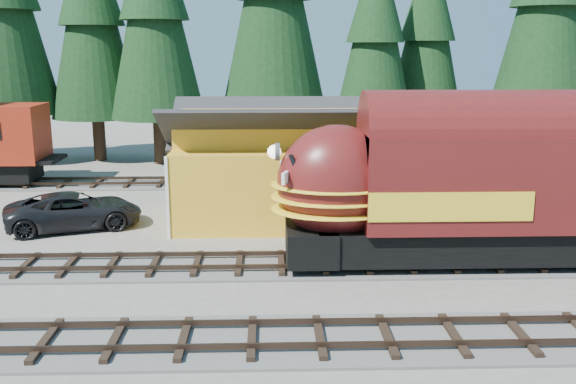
{
  "coord_description": "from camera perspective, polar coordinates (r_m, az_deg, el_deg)",
  "views": [
    {
      "loc": [
        -1.93,
        -17.69,
        7.67
      ],
      "look_at": [
        -1.26,
        4.0,
        2.72
      ],
      "focal_mm": 40.0,
      "sensor_mm": 36.0,
      "label": 1
    }
  ],
  "objects": [
    {
      "name": "ground",
      "position": [
        19.38,
        4.15,
        -10.5
      ],
      "size": [
        120.0,
        120.0,
        0.0
      ],
      "primitive_type": "plane",
      "color": "#6B665B",
      "rests_on": "ground"
    },
    {
      "name": "track_spur",
      "position": [
        37.37,
        -14.21,
        0.71
      ],
      "size": [
        32.0,
        3.2,
        0.33
      ],
      "color": "#4C4947",
      "rests_on": "ground"
    },
    {
      "name": "depot",
      "position": [
        28.64,
        2.11,
        3.39
      ],
      "size": [
        12.8,
        7.0,
        5.3
      ],
      "color": "orange",
      "rests_on": "ground"
    },
    {
      "name": "conifer_backdrop",
      "position": [
        42.69,
        11.54,
        15.83
      ],
      "size": [
        80.44,
        23.67,
        16.95
      ],
      "color": "black",
      "rests_on": "ground"
    },
    {
      "name": "locomotive",
      "position": [
        23.8,
        19.12,
        0.17
      ],
      "size": [
        17.39,
        3.46,
        4.73
      ],
      "color": "black",
      "rests_on": "ground"
    },
    {
      "name": "pickup_truck_a",
      "position": [
        28.96,
        -18.48,
        -1.58
      ],
      "size": [
        6.16,
        4.24,
        1.56
      ],
      "primitive_type": "imported",
      "rotation": [
        0.0,
        0.0,
        1.89
      ],
      "color": "black",
      "rests_on": "ground"
    }
  ]
}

